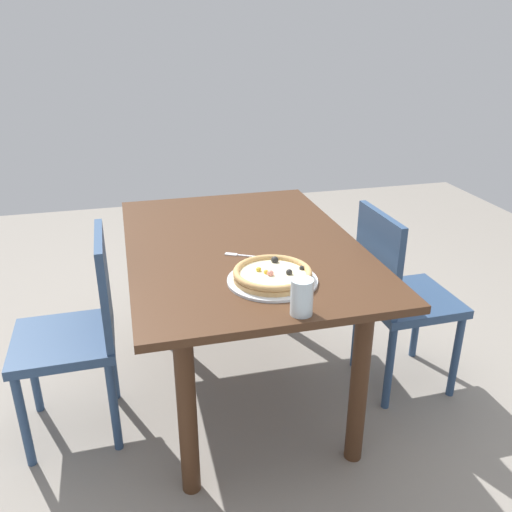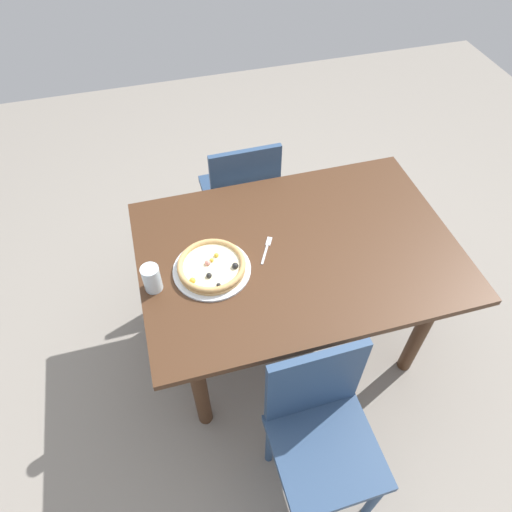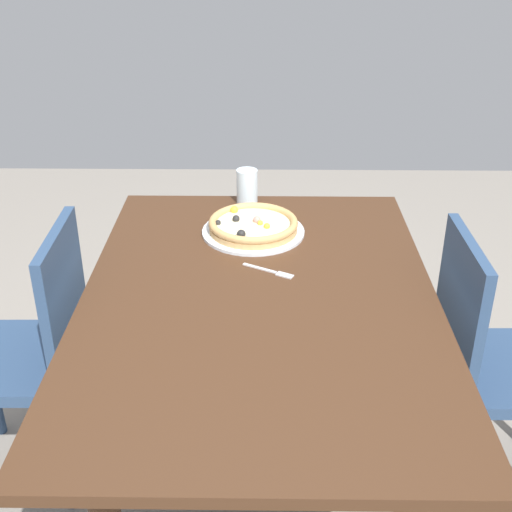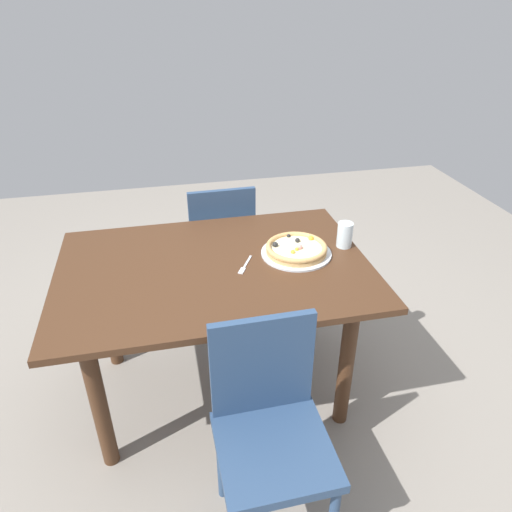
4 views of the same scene
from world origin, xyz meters
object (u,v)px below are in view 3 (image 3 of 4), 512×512
at_px(dining_table, 259,331).
at_px(chair_far, 491,359).
at_px(pizza, 253,225).
at_px(chair_near, 33,349).
at_px(plate, 253,232).
at_px(fork, 272,272).
at_px(drinking_glass, 247,187).

bearing_deg(dining_table, chair_far, 97.47).
xyz_separation_m(chair_far, pizza, (-0.30, -0.72, 0.30)).
xyz_separation_m(dining_table, chair_near, (-0.12, -0.70, -0.16)).
bearing_deg(chair_far, plate, -113.49).
xyz_separation_m(pizza, fork, (0.26, 0.06, -0.03)).
height_order(chair_near, plate, chair_near).
distance_m(chair_near, chair_far, 1.40).
height_order(dining_table, plate, plate).
bearing_deg(dining_table, fork, 165.47).
distance_m(chair_far, plate, 0.83).
relative_size(chair_near, plate, 2.67).
relative_size(chair_far, plate, 2.67).
bearing_deg(fork, plate, 130.88).
height_order(chair_near, drinking_glass, chair_near).
height_order(chair_near, pizza, chair_near).
bearing_deg(dining_table, chair_near, -100.09).
relative_size(pizza, fork, 1.89).
bearing_deg(pizza, plate, 96.32).
height_order(chair_far, pizza, chair_far).
bearing_deg(dining_table, pizza, -176.57).
height_order(plate, drinking_glass, drinking_glass).
xyz_separation_m(plate, drinking_glass, (-0.25, -0.03, 0.06)).
xyz_separation_m(dining_table, drinking_glass, (-0.64, -0.05, 0.17)).
bearing_deg(fork, chair_near, -150.91).
distance_m(plate, fork, 0.27).
bearing_deg(chair_far, fork, -94.47).
relative_size(chair_far, pizza, 3.07).
distance_m(dining_table, drinking_glass, 0.67).
bearing_deg(drinking_glass, fork, 9.38).
height_order(dining_table, chair_near, chair_near).
distance_m(chair_far, fork, 0.72).
bearing_deg(drinking_glass, pizza, 5.84).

